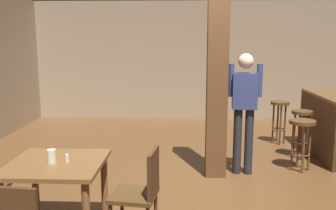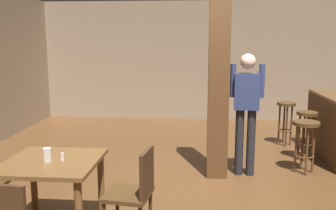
{
  "view_description": "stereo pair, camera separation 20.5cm",
  "coord_description": "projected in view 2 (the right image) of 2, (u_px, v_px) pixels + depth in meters",
  "views": [
    {
      "loc": [
        -0.42,
        -4.51,
        1.91
      ],
      "look_at": [
        -0.62,
        0.19,
        1.08
      ],
      "focal_mm": 40.0,
      "sensor_mm": 36.0,
      "label": 1
    },
    {
      "loc": [
        -0.22,
        -4.5,
        1.91
      ],
      "look_at": [
        -0.62,
        0.19,
        1.08
      ],
      "focal_mm": 40.0,
      "sensor_mm": 36.0,
      "label": 2
    }
  ],
  "objects": [
    {
      "name": "chair_east",
      "position": [
        135.0,
        189.0,
        3.54
      ],
      "size": [
        0.47,
        0.47,
        0.89
      ],
      "color": "#4C3319",
      "rests_on": "ground_plane"
    },
    {
      "name": "bar_stool_far",
      "position": [
        286.0,
        114.0,
        6.76
      ],
      "size": [
        0.33,
        0.33,
        0.79
      ],
      "color": "#4C3319",
      "rests_on": "ground_plane"
    },
    {
      "name": "dining_table",
      "position": [
        53.0,
        174.0,
        3.63
      ],
      "size": [
        0.89,
        0.89,
        0.76
      ],
      "color": "brown",
      "rests_on": "ground_plane"
    },
    {
      "name": "salt_shaker",
      "position": [
        62.0,
        157.0,
        3.59
      ],
      "size": [
        0.03,
        0.03,
        0.08
      ],
      "primitive_type": "cylinder",
      "color": "silver",
      "rests_on": "dining_table"
    },
    {
      "name": "bar_stool_mid",
      "position": [
        307.0,
        125.0,
        5.91
      ],
      "size": [
        0.32,
        0.32,
        0.79
      ],
      "color": "#4C3319",
      "rests_on": "ground_plane"
    },
    {
      "name": "bar_counter",
      "position": [
        333.0,
        127.0,
        6.02
      ],
      "size": [
        0.56,
        1.62,
        1.02
      ],
      "color": "brown",
      "rests_on": "ground_plane"
    },
    {
      "name": "standing_person",
      "position": [
        246.0,
        106.0,
        5.19
      ],
      "size": [
        0.47,
        0.22,
        1.72
      ],
      "color": "navy",
      "rests_on": "ground_plane"
    },
    {
      "name": "ground_plane",
      "position": [
        215.0,
        192.0,
        4.73
      ],
      "size": [
        10.8,
        10.8,
        0.0
      ],
      "primitive_type": "plane",
      "color": "brown"
    },
    {
      "name": "wall_back",
      "position": [
        209.0,
        61.0,
        8.9
      ],
      "size": [
        8.0,
        0.1,
        2.8
      ],
      "primitive_type": "cube",
      "color": "gray",
      "rests_on": "ground_plane"
    },
    {
      "name": "pillar",
      "position": [
        219.0,
        77.0,
        5.08
      ],
      "size": [
        0.28,
        0.28,
        2.8
      ],
      "primitive_type": "cube",
      "color": "brown",
      "rests_on": "ground_plane"
    },
    {
      "name": "napkin_cup",
      "position": [
        47.0,
        155.0,
        3.57
      ],
      "size": [
        0.08,
        0.08,
        0.13
      ],
      "primitive_type": "cylinder",
      "color": "silver",
      "rests_on": "dining_table"
    },
    {
      "name": "bar_stool_near",
      "position": [
        306.0,
        134.0,
        5.34
      ],
      "size": [
        0.38,
        0.38,
        0.76
      ],
      "color": "#4C3319",
      "rests_on": "ground_plane"
    }
  ]
}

